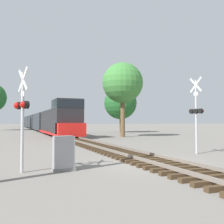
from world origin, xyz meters
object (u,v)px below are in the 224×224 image
at_px(freight_train, 37,122).
at_px(tree_far_right, 123,83).
at_px(crossing_signal_near, 22,110).
at_px(tree_mid_background, 120,103).
at_px(relay_cabinet, 63,153).
at_px(crossing_signal_far, 196,112).

bearing_deg(freight_train, tree_far_right, -78.65).
bearing_deg(crossing_signal_near, tree_mid_background, 133.74).
distance_m(freight_train, tree_far_right, 37.00).
relative_size(relay_cabinet, tree_mid_background, 0.17).
height_order(crossing_signal_far, tree_mid_background, tree_mid_background).
distance_m(freight_train, tree_mid_background, 26.45).
relative_size(crossing_signal_far, tree_far_right, 0.49).
relative_size(freight_train, relay_cabinet, 58.00).
height_order(freight_train, relay_cabinet, freight_train).
bearing_deg(relay_cabinet, tree_far_right, 60.32).
relative_size(crossing_signal_far, relay_cabinet, 3.39).
xyz_separation_m(tree_far_right, tree_mid_background, (5.22, 12.85, -1.58)).
distance_m(relay_cabinet, tree_far_right, 24.15).
distance_m(freight_train, crossing_signal_near, 56.39).
bearing_deg(crossing_signal_far, tree_far_right, -17.88).
relative_size(relay_cabinet, tree_far_right, 0.14).
xyz_separation_m(crossing_signal_far, tree_mid_background, (8.16, 30.70, 2.79)).
bearing_deg(crossing_signal_far, crossing_signal_near, 94.06).
relative_size(crossing_signal_far, tree_mid_background, 0.56).
relative_size(crossing_signal_near, relay_cabinet, 2.94).
bearing_deg(tree_mid_background, crossing_signal_near, -119.12).
xyz_separation_m(freight_train, crossing_signal_far, (4.28, -53.80, 0.63)).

